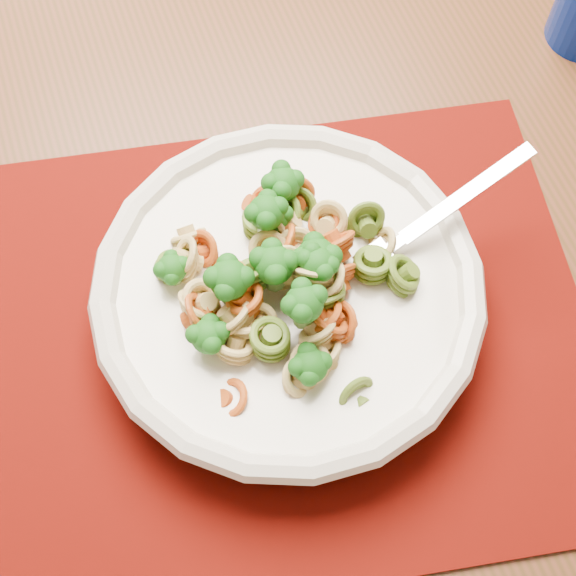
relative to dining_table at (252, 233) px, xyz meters
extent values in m
cube|color=#4D2F19|center=(-0.18, 0.74, -0.64)|extent=(4.00, 4.00, 0.01)
cube|color=#572A18|center=(0.00, 0.00, 0.08)|extent=(1.61, 1.22, 0.04)
cube|color=#572A18|center=(0.55, 0.54, -0.29)|extent=(0.08, 0.08, 0.70)
cube|color=#5E0804|center=(0.00, -0.15, 0.10)|extent=(0.49, 0.39, 0.00)
cylinder|color=silver|center=(0.02, -0.13, 0.10)|extent=(0.12, 0.12, 0.01)
cylinder|color=silver|center=(0.02, -0.13, 0.12)|extent=(0.26, 0.26, 0.03)
torus|color=silver|center=(0.02, -0.13, 0.14)|extent=(0.28, 0.28, 0.02)
camera|label=1|loc=(-0.01, -0.38, 0.65)|focal=50.00mm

